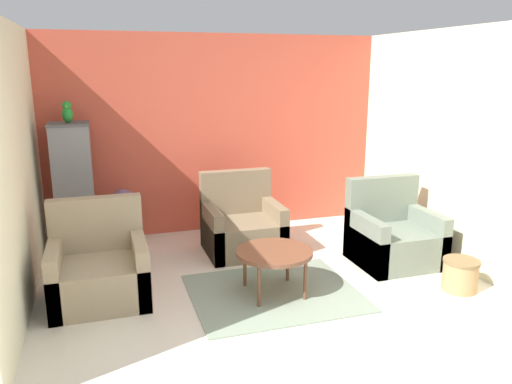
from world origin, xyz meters
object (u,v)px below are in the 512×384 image
at_px(coffee_table, 274,254).
at_px(birdcage, 74,190).
at_px(armchair_middle, 242,227).
at_px(potted_plant, 123,211).
at_px(parrot, 67,113).
at_px(wicker_basket, 460,274).
at_px(armchair_left, 99,271).
at_px(armchair_right, 393,237).

distance_m(coffee_table, birdcage, 2.58).
distance_m(coffee_table, armchair_middle, 1.23).
bearing_deg(armchair_middle, potted_plant, 154.30).
distance_m(coffee_table, potted_plant, 2.28).
relative_size(parrot, wicker_basket, 0.70).
xyz_separation_m(potted_plant, wicker_basket, (3.09, -2.35, -0.26)).
xyz_separation_m(armchair_left, parrot, (-0.23, 1.39, 1.36)).
height_order(birdcage, parrot, parrot).
bearing_deg(wicker_basket, armchair_middle, 135.77).
height_order(potted_plant, wicker_basket, potted_plant).
bearing_deg(potted_plant, armchair_left, -101.82).
bearing_deg(birdcage, wicker_basket, -31.89).
distance_m(armchair_left, armchair_right, 3.17).
bearing_deg(wicker_basket, birdcage, 148.11).
bearing_deg(armchair_left, wicker_basket, -14.30).
distance_m(parrot, potted_plant, 1.34).
distance_m(coffee_table, armchair_right, 1.60).
bearing_deg(coffee_table, wicker_basket, -15.15).
bearing_deg(armchair_left, armchair_middle, 27.11).
height_order(coffee_table, armchair_middle, armchair_middle).
bearing_deg(coffee_table, birdcage, 136.12).
bearing_deg(wicker_basket, armchair_left, 165.70).
relative_size(coffee_table, wicker_basket, 2.10).
relative_size(coffee_table, birdcage, 0.48).
bearing_deg(birdcage, armchair_middle, -16.32).
height_order(armchair_left, parrot, parrot).
relative_size(potted_plant, wicker_basket, 2.01).
bearing_deg(armchair_middle, birdcage, 163.68).
height_order(armchair_left, birdcage, birdcage).
distance_m(potted_plant, wicker_basket, 3.89).
xyz_separation_m(coffee_table, armchair_middle, (0.03, 1.22, -0.12)).
xyz_separation_m(armchair_left, wicker_basket, (3.40, -0.87, -0.12)).
bearing_deg(armchair_left, potted_plant, 78.18).
distance_m(armchair_left, armchair_middle, 1.85).
height_order(coffee_table, parrot, parrot).
height_order(parrot, potted_plant, parrot).
height_order(armchair_middle, potted_plant, armchair_middle).
height_order(armchair_left, wicker_basket, armchair_left).
xyz_separation_m(armchair_right, potted_plant, (-2.86, 1.50, 0.14)).
bearing_deg(armchair_right, birdcage, 157.57).
xyz_separation_m(armchair_middle, birdcage, (-1.87, 0.55, 0.48)).
relative_size(coffee_table, parrot, 3.00).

